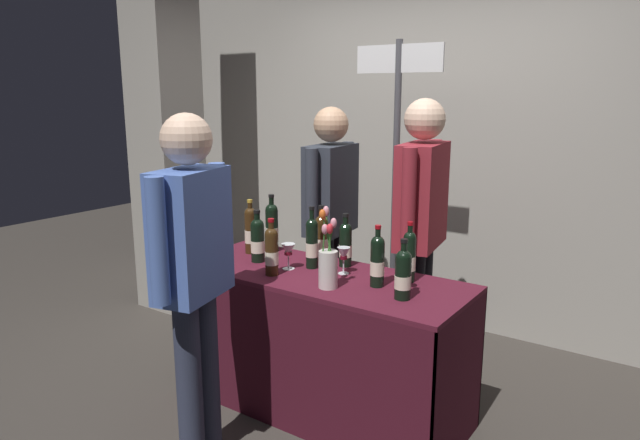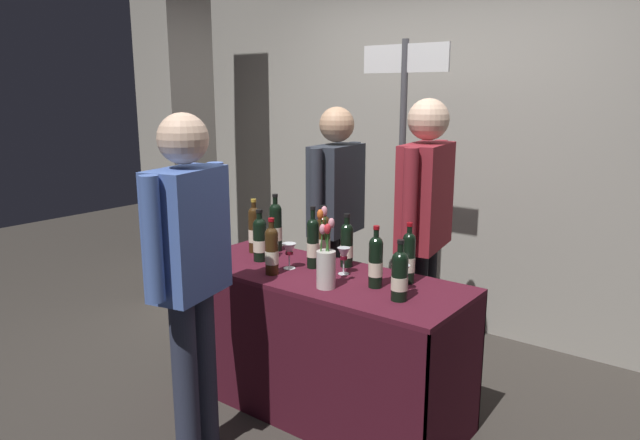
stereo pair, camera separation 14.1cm
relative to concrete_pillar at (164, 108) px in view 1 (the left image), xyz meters
name	(u,v)px [view 1 (the left image)]	position (x,y,z in m)	size (l,w,h in m)	color
ground_plane	(320,406)	(1.96, -0.66, -1.63)	(12.00, 12.00, 0.00)	#38332D
back_partition	(443,152)	(1.96, 0.96, -0.31)	(5.89, 0.12, 2.62)	#9E998E
concrete_pillar	(164,108)	(0.00, 0.00, 0.00)	(0.43, 0.43, 3.25)	gray
tasting_table	(320,318)	(1.96, -0.66, -1.09)	(1.64, 0.63, 0.79)	#4C1423
featured_wine_bottle	(403,274)	(2.50, -0.75, -0.71)	(0.08, 0.08, 0.30)	black
display_bottle_0	(272,227)	(1.45, -0.45, -0.68)	(0.08, 0.08, 0.36)	black
display_bottle_1	(322,237)	(1.82, -0.45, -0.69)	(0.08, 0.08, 0.33)	#38230F
display_bottle_2	(312,242)	(1.85, -0.59, -0.69)	(0.07, 0.07, 0.35)	black
display_bottle_3	(345,244)	(1.99, -0.46, -0.70)	(0.07, 0.07, 0.30)	black
display_bottle_4	(272,251)	(1.75, -0.82, -0.70)	(0.07, 0.07, 0.31)	#38230F
display_bottle_5	(258,239)	(1.53, -0.67, -0.70)	(0.08, 0.08, 0.31)	black
display_bottle_6	(378,260)	(2.31, -0.66, -0.70)	(0.07, 0.07, 0.32)	black
display_bottle_7	(251,230)	(1.37, -0.56, -0.69)	(0.07, 0.07, 0.33)	#38230F
display_bottle_8	(409,256)	(2.41, -0.50, -0.70)	(0.07, 0.07, 0.32)	black
wine_glass_near_vendor	(288,251)	(1.76, -0.69, -0.73)	(0.08, 0.08, 0.14)	silver
wine_glass_mid	(404,271)	(2.44, -0.63, -0.74)	(0.08, 0.08, 0.13)	silver
wine_glass_near_taster	(344,255)	(2.06, -0.59, -0.73)	(0.07, 0.07, 0.15)	silver
flower_vase	(328,263)	(2.11, -0.82, -0.70)	(0.10, 0.10, 0.41)	silver
vendor_presenter	(331,208)	(1.57, 0.02, -0.62)	(0.26, 0.59, 1.66)	black
vendor_assistant	(421,215)	(2.26, -0.05, -0.58)	(0.28, 0.62, 1.72)	black
taster_foreground_right	(192,262)	(1.74, -1.37, -0.63)	(0.29, 0.55, 1.67)	#2D3347
booth_signpost	(396,163)	(1.94, 0.23, -0.32)	(0.60, 0.04, 2.08)	#47474C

